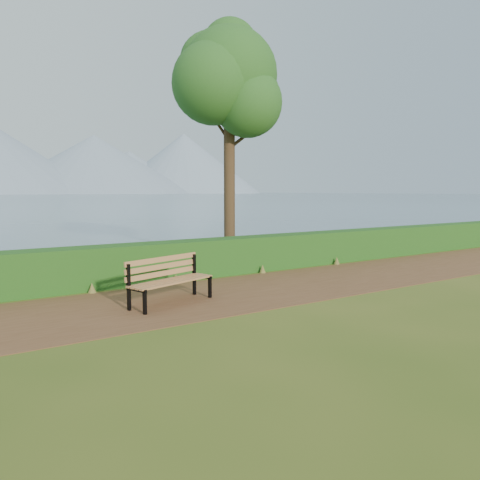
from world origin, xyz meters
TOP-DOWN VIEW (x-y plane):
  - ground at (0.00, 0.00)m, footprint 140.00×140.00m
  - path at (0.00, 0.30)m, footprint 40.00×3.40m
  - hedge at (0.00, 2.60)m, footprint 32.00×0.85m
  - bench at (-2.13, 0.20)m, footprint 2.01×1.13m
  - tree at (1.99, 4.47)m, footprint 3.97×3.26m

SIDE VIEW (x-z plane):
  - ground at x=0.00m, z-range 0.00..0.00m
  - path at x=0.00m, z-range 0.00..0.01m
  - hedge at x=0.00m, z-range 0.00..1.00m
  - bench at x=-2.13m, z-range 0.07..1.04m
  - tree at x=1.99m, z-range 1.90..9.70m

